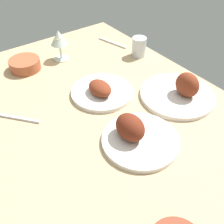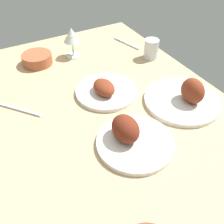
{
  "view_description": "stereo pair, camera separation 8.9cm",
  "coord_description": "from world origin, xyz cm",
  "px_view_note": "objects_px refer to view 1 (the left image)",
  "views": [
    {
      "loc": [
        -55.0,
        40.49,
        66.3
      ],
      "look_at": [
        0.0,
        0.0,
        6.0
      ],
      "focal_mm": 41.77,
      "sensor_mm": 36.0,
      "label": 1
    },
    {
      "loc": [
        -59.8,
        33.01,
        66.3
      ],
      "look_at": [
        0.0,
        0.0,
        6.0
      ],
      "focal_mm": 41.77,
      "sensor_mm": 36.0,
      "label": 2
    }
  ],
  "objects_px": {
    "water_tumbler": "(139,47)",
    "spoon_loose": "(112,43)",
    "plate_center_main": "(135,135)",
    "fork_loose": "(17,118)",
    "plate_far_side": "(180,92)",
    "wine_glass": "(59,39)",
    "plate_near_viewer": "(101,91)",
    "bowl_soup": "(25,64)"
  },
  "relations": [
    {
      "from": "plate_center_main",
      "to": "plate_far_side",
      "type": "distance_m",
      "value": 0.3
    },
    {
      "from": "wine_glass",
      "to": "fork_loose",
      "type": "distance_m",
      "value": 0.44
    },
    {
      "from": "plate_center_main",
      "to": "bowl_soup",
      "type": "height_order",
      "value": "plate_center_main"
    },
    {
      "from": "bowl_soup",
      "to": "fork_loose",
      "type": "bearing_deg",
      "value": 152.03
    },
    {
      "from": "plate_near_viewer",
      "to": "plate_far_side",
      "type": "bearing_deg",
      "value": -129.42
    },
    {
      "from": "plate_near_viewer",
      "to": "plate_center_main",
      "type": "xyz_separation_m",
      "value": [
        -0.27,
        0.05,
        0.01
      ]
    },
    {
      "from": "plate_near_viewer",
      "to": "bowl_soup",
      "type": "relative_size",
      "value": 1.8
    },
    {
      "from": "plate_near_viewer",
      "to": "spoon_loose",
      "type": "bearing_deg",
      "value": -42.09
    },
    {
      "from": "plate_near_viewer",
      "to": "plate_far_side",
      "type": "relative_size",
      "value": 0.85
    },
    {
      "from": "plate_center_main",
      "to": "spoon_loose",
      "type": "distance_m",
      "value": 0.68
    },
    {
      "from": "plate_near_viewer",
      "to": "bowl_soup",
      "type": "xyz_separation_m",
      "value": [
        0.35,
        0.17,
        0.01
      ]
    },
    {
      "from": "fork_loose",
      "to": "plate_center_main",
      "type": "bearing_deg",
      "value": 179.17
    },
    {
      "from": "plate_center_main",
      "to": "wine_glass",
      "type": "distance_m",
      "value": 0.61
    },
    {
      "from": "plate_center_main",
      "to": "fork_loose",
      "type": "distance_m",
      "value": 0.42
    },
    {
      "from": "plate_far_side",
      "to": "fork_loose",
      "type": "height_order",
      "value": "plate_far_side"
    },
    {
      "from": "wine_glass",
      "to": "plate_center_main",
      "type": "bearing_deg",
      "value": 174.46
    },
    {
      "from": "spoon_loose",
      "to": "plate_center_main",
      "type": "bearing_deg",
      "value": 134.8
    },
    {
      "from": "bowl_soup",
      "to": "plate_far_side",
      "type": "bearing_deg",
      "value": -143.71
    },
    {
      "from": "plate_center_main",
      "to": "fork_loose",
      "type": "xyz_separation_m",
      "value": [
        0.33,
        0.27,
        -0.02
      ]
    },
    {
      "from": "plate_center_main",
      "to": "fork_loose",
      "type": "bearing_deg",
      "value": 39.18
    },
    {
      "from": "plate_center_main",
      "to": "spoon_loose",
      "type": "height_order",
      "value": "plate_center_main"
    },
    {
      "from": "fork_loose",
      "to": "wine_glass",
      "type": "bearing_deg",
      "value": -89.68
    },
    {
      "from": "plate_near_viewer",
      "to": "fork_loose",
      "type": "xyz_separation_m",
      "value": [
        0.06,
        0.32,
        -0.01
      ]
    },
    {
      "from": "wine_glass",
      "to": "water_tumbler",
      "type": "relative_size",
      "value": 1.56
    },
    {
      "from": "plate_center_main",
      "to": "plate_far_side",
      "type": "bearing_deg",
      "value": -75.56
    },
    {
      "from": "wine_glass",
      "to": "fork_loose",
      "type": "relative_size",
      "value": 0.79
    },
    {
      "from": "plate_near_viewer",
      "to": "wine_glass",
      "type": "height_order",
      "value": "wine_glass"
    },
    {
      "from": "plate_center_main",
      "to": "plate_far_side",
      "type": "relative_size",
      "value": 0.87
    },
    {
      "from": "fork_loose",
      "to": "plate_near_viewer",
      "type": "bearing_deg",
      "value": -140.85
    },
    {
      "from": "wine_glass",
      "to": "water_tumbler",
      "type": "distance_m",
      "value": 0.37
    },
    {
      "from": "plate_near_viewer",
      "to": "plate_center_main",
      "type": "bearing_deg",
      "value": 168.71
    },
    {
      "from": "plate_near_viewer",
      "to": "wine_glass",
      "type": "bearing_deg",
      "value": -0.92
    },
    {
      "from": "plate_center_main",
      "to": "wine_glass",
      "type": "bearing_deg",
      "value": -5.54
    },
    {
      "from": "bowl_soup",
      "to": "wine_glass",
      "type": "height_order",
      "value": "wine_glass"
    },
    {
      "from": "plate_far_side",
      "to": "spoon_loose",
      "type": "distance_m",
      "value": 0.52
    },
    {
      "from": "fork_loose",
      "to": "spoon_loose",
      "type": "distance_m",
      "value": 0.66
    },
    {
      "from": "wine_glass",
      "to": "spoon_loose",
      "type": "distance_m",
      "value": 0.3
    },
    {
      "from": "plate_far_side",
      "to": "bowl_soup",
      "type": "bearing_deg",
      "value": 36.29
    },
    {
      "from": "water_tumbler",
      "to": "spoon_loose",
      "type": "bearing_deg",
      "value": 9.33
    },
    {
      "from": "plate_near_viewer",
      "to": "plate_center_main",
      "type": "relative_size",
      "value": 0.98
    },
    {
      "from": "plate_far_side",
      "to": "fork_loose",
      "type": "distance_m",
      "value": 0.61
    },
    {
      "from": "water_tumbler",
      "to": "fork_loose",
      "type": "xyz_separation_m",
      "value": [
        -0.09,
        0.64,
        -0.04
      ]
    }
  ]
}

